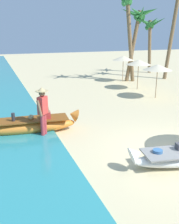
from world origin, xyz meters
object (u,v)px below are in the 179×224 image
object	(u,v)px
palm_tree_mid_cluster	(150,27)
boat_orange_midground	(27,125)
palm_tree_far_behind	(177,2)
palm_tree_tall_inland	(128,9)
palm_tree_leaning_seaward	(138,20)
person_vendor_hatted	(43,109)

from	to	relation	value
palm_tree_mid_cluster	boat_orange_midground	bearing A→B (deg)	-137.82
boat_orange_midground	palm_tree_far_behind	bearing A→B (deg)	32.63
palm_tree_tall_inland	palm_tree_mid_cluster	bearing A→B (deg)	38.66
palm_tree_leaning_seaward	palm_tree_mid_cluster	xyz separation A→B (m)	(3.01, 3.03, -0.42)
palm_tree_leaning_seaward	palm_tree_tall_inland	bearing A→B (deg)	-169.71
boat_orange_midground	palm_tree_leaning_seaward	xyz separation A→B (m)	(9.37, 8.19, 4.10)
boat_orange_midground	palm_tree_leaning_seaward	bearing A→B (deg)	41.14
person_vendor_hatted	boat_orange_midground	bearing A→B (deg)	132.78
boat_orange_midground	palm_tree_leaning_seaward	size ratio (longest dim) A/B	0.74
palm_tree_mid_cluster	person_vendor_hatted	bearing A→B (deg)	-135.13
palm_tree_far_behind	palm_tree_mid_cluster	bearing A→B (deg)	91.55
boat_orange_midground	palm_tree_tall_inland	size ratio (longest dim) A/B	0.62
palm_tree_tall_inland	palm_tree_leaning_seaward	xyz separation A→B (m)	(1.01, 0.18, -0.74)
boat_orange_midground	palm_tree_leaning_seaward	world-z (taller)	palm_tree_leaning_seaward
palm_tree_leaning_seaward	palm_tree_far_behind	world-z (taller)	palm_tree_far_behind
palm_tree_tall_inland	boat_orange_midground	bearing A→B (deg)	-136.26
person_vendor_hatted	palm_tree_leaning_seaward	distance (m)	12.89
palm_tree_tall_inland	palm_tree_leaning_seaward	world-z (taller)	palm_tree_tall_inland
palm_tree_tall_inland	palm_tree_far_behind	distance (m)	4.14
boat_orange_midground	palm_tree_far_behind	xyz separation A→B (m)	(12.46, 7.98, 5.38)
boat_orange_midground	palm_tree_far_behind	size ratio (longest dim) A/B	0.57
palm_tree_tall_inland	palm_tree_far_behind	xyz separation A→B (m)	(4.10, -0.02, 0.54)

